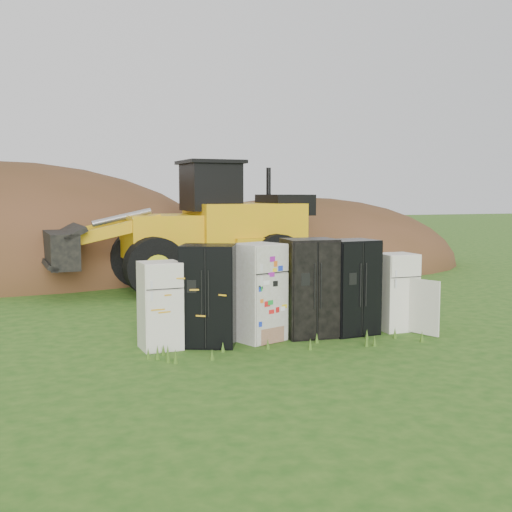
{
  "coord_description": "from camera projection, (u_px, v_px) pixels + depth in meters",
  "views": [
    {
      "loc": [
        -4.74,
        -11.46,
        2.85
      ],
      "look_at": [
        0.08,
        2.0,
        1.44
      ],
      "focal_mm": 45.0,
      "sensor_mm": 36.0,
      "label": 1
    }
  ],
  "objects": [
    {
      "name": "ground",
      "position": [
        286.0,
        338.0,
        12.61
      ],
      "size": [
        120.0,
        120.0,
        0.0
      ],
      "primitive_type": "plane",
      "color": "#245216",
      "rests_on": "ground"
    },
    {
      "name": "fridge_leftmost",
      "position": [
        160.0,
        305.0,
        11.71
      ],
      "size": [
        0.75,
        0.72,
        1.6
      ],
      "primitive_type": null,
      "rotation": [
        0.0,
        0.0,
        0.07
      ],
      "color": "silver",
      "rests_on": "ground"
    },
    {
      "name": "fridge_black_side",
      "position": [
        209.0,
        295.0,
        11.95
      ],
      "size": [
        1.22,
        1.11,
        1.89
      ],
      "primitive_type": null,
      "rotation": [
        0.0,
        0.0,
        -0.41
      ],
      "color": "black",
      "rests_on": "ground"
    },
    {
      "name": "fridge_sticker",
      "position": [
        258.0,
        292.0,
        12.35
      ],
      "size": [
        1.06,
        1.03,
        1.88
      ],
      "primitive_type": null,
      "rotation": [
        0.0,
        0.0,
        0.37
      ],
      "color": "silver",
      "rests_on": "ground"
    },
    {
      "name": "fridge_dark_mid",
      "position": [
        309.0,
        288.0,
        12.71
      ],
      "size": [
        1.04,
        0.87,
        1.95
      ],
      "primitive_type": null,
      "rotation": [
        0.0,
        0.0,
        -0.06
      ],
      "color": "black",
      "rests_on": "ground"
    },
    {
      "name": "fridge_black_right",
      "position": [
        351.0,
        287.0,
        12.96
      ],
      "size": [
        1.03,
        0.88,
        1.91
      ],
      "primitive_type": null,
      "rotation": [
        0.0,
        0.0,
        0.09
      ],
      "color": "black",
      "rests_on": "ground"
    },
    {
      "name": "fridge_open_door",
      "position": [
        396.0,
        292.0,
        13.31
      ],
      "size": [
        0.73,
        0.68,
        1.6
      ],
      "primitive_type": null,
      "rotation": [
        0.0,
        0.0,
        0.02
      ],
      "color": "silver",
      "rests_on": "ground"
    },
    {
      "name": "wheel_loader",
      "position": [
        180.0,
        225.0,
        18.85
      ],
      "size": [
        8.02,
        3.59,
        3.81
      ],
      "primitive_type": null,
      "rotation": [
        0.0,
        0.0,
        0.05
      ],
      "color": "orange",
      "rests_on": "ground"
    },
    {
      "name": "dirt_mound_right",
      "position": [
        299.0,
        265.0,
        25.29
      ],
      "size": [
        13.0,
        9.54,
        5.35
      ],
      "primitive_type": "ellipsoid",
      "color": "#432D15",
      "rests_on": "ground"
    }
  ]
}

